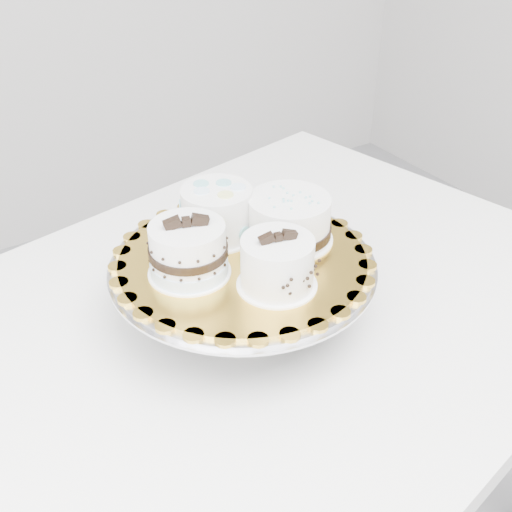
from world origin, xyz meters
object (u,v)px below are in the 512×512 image
table (230,358)px  cake_board (243,258)px  cake_swirl (277,265)px  cake_ribbon (290,220)px  cake_stand (243,278)px  cake_dots (217,212)px  cake_banded (188,252)px

table → cake_board: cake_board is taller
table → cake_swirl: size_ratio=11.94×
cake_ribbon → cake_stand: bearing=-155.9°
cake_board → cake_dots: 0.08m
cake_banded → cake_dots: size_ratio=1.02×
cake_stand → cake_dots: cake_dots is taller
cake_stand → cake_ribbon: cake_ribbon is taller
cake_swirl → cake_dots: bearing=104.0°
table → cake_ribbon: size_ratio=8.92×
cake_board → cake_ribbon: (0.08, 0.00, 0.03)m
cake_board → cake_dots: (0.00, 0.07, 0.04)m
cake_ribbon → table: bearing=-156.6°
cake_swirl → cake_ribbon: 0.12m
table → cake_ribbon: 0.24m
cake_banded → table: bearing=13.4°
cake_board → cake_swirl: size_ratio=3.04×
cake_board → cake_ribbon: size_ratio=2.27×
cake_stand → cake_banded: (-0.08, 0.01, 0.07)m
cake_stand → cake_banded: cake_banded is taller
table → cake_ribbon: cake_ribbon is taller
cake_stand → cake_board: cake_board is taller
cake_board → cake_stand: bearing=90.0°
cake_board → cake_swirl: 0.09m
cake_stand → cake_swirl: bearing=-88.3°
table → cake_swirl: (0.03, -0.08, 0.22)m
table → cake_banded: (-0.06, 0.01, 0.22)m
cake_stand → cake_swirl: 0.11m
cake_stand → cake_dots: size_ratio=3.00×
cake_dots → cake_ribbon: bearing=-24.3°
cake_stand → cake_banded: size_ratio=2.95×
cake_stand → cake_ribbon: size_ratio=2.47×
cake_swirl → cake_banded: size_ratio=0.89×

